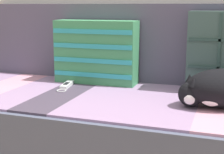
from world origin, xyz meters
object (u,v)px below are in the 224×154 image
(couch, at_px, (121,133))
(sleeping_cat, at_px, (220,89))
(game_remote_far, at_px, (67,85))
(throw_pillow_striped, at_px, (96,52))

(couch, height_order, sleeping_cat, sleeping_cat)
(sleeping_cat, height_order, game_remote_far, sleeping_cat)
(throw_pillow_striped, xyz_separation_m, game_remote_far, (-0.11, -0.15, -0.16))
(couch, bearing_deg, game_remote_far, 169.61)
(couch, bearing_deg, sleeping_cat, -7.06)
(sleeping_cat, xyz_separation_m, game_remote_far, (-0.77, 0.11, -0.07))
(throw_pillow_striped, distance_m, sleeping_cat, 0.72)
(sleeping_cat, distance_m, game_remote_far, 0.78)
(throw_pillow_striped, height_order, sleeping_cat, throw_pillow_striped)
(couch, bearing_deg, throw_pillow_striped, 135.35)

